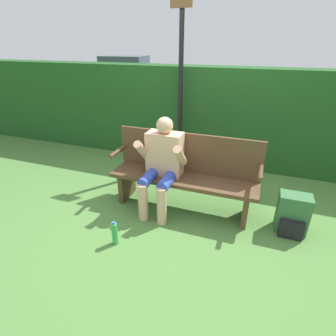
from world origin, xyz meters
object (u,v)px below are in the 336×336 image
backpack (292,215)px  parked_car (125,71)px  person_seated (162,162)px  signpost (181,79)px  park_bench (184,172)px  water_bottle (115,233)px

backpack → parked_car: (-6.76, 8.95, 0.41)m
person_seated → signpost: bearing=98.1°
park_bench → signpost: 1.52m
water_bottle → signpost: bearing=89.1°
person_seated → water_bottle: 0.96m
person_seated → park_bench: bearing=27.6°
backpack → signpost: (-1.66, 1.24, 1.18)m
person_seated → backpack: size_ratio=2.53×
parked_car → person_seated: bearing=-63.9°
backpack → parked_car: bearing=127.0°
park_bench → parked_car: bearing=121.9°
signpost → park_bench: bearing=-69.7°
person_seated → backpack: 1.54m
park_bench → backpack: (1.24, -0.10, -0.25)m
person_seated → parked_car: bearing=120.4°
signpost → backpack: bearing=-36.7°
park_bench → parked_car: size_ratio=0.41×
signpost → parked_car: (-5.10, 7.72, -0.77)m
water_bottle → parked_car: parked_car is taller
park_bench → parked_car: 10.43m
park_bench → backpack: size_ratio=3.96×
park_bench → water_bottle: 1.08m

